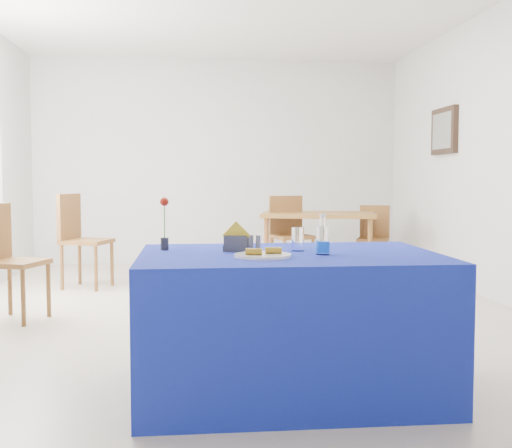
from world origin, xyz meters
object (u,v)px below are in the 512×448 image
(chair_win_b, at_px, (79,234))
(chair_bg_right, at_px, (374,233))
(chair_bg_left, at_px, (289,229))
(blue_table, at_px, (289,323))
(oak_table, at_px, (318,219))
(plate, at_px, (262,256))
(water_bottle, at_px, (323,241))
(chair_win_a, at_px, (6,253))

(chair_win_b, bearing_deg, chair_bg_right, -58.32)
(chair_bg_left, relative_size, chair_bg_right, 1.15)
(blue_table, xyz_separation_m, oak_table, (1.01, 4.24, 0.30))
(plate, bearing_deg, water_bottle, 13.94)
(plate, relative_size, chair_bg_left, 0.31)
(blue_table, height_order, oak_table, blue_table)
(blue_table, height_order, chair_bg_left, chair_bg_left)
(blue_table, height_order, chair_bg_right, chair_bg_right)
(plate, bearing_deg, chair_win_b, 112.63)
(oak_table, distance_m, chair_win_b, 2.81)
(oak_table, bearing_deg, plate, -104.96)
(blue_table, relative_size, water_bottle, 7.44)
(water_bottle, xyz_separation_m, chair_bg_left, (0.49, 4.29, -0.28))
(blue_table, distance_m, chair_win_a, 2.86)
(water_bottle, bearing_deg, chair_bg_left, 83.51)
(blue_table, xyz_separation_m, chair_bg_left, (0.66, 4.22, 0.17))
(chair_win_a, bearing_deg, chair_bg_right, -38.65)
(blue_table, relative_size, chair_bg_right, 1.93)
(chair_win_a, bearing_deg, chair_win_b, 7.31)
(water_bottle, xyz_separation_m, oak_table, (0.85, 4.32, -0.15))
(water_bottle, distance_m, chair_win_a, 3.04)
(chair_bg_left, bearing_deg, water_bottle, -111.97)
(blue_table, bearing_deg, plate, -135.47)
(plate, xyz_separation_m, oak_table, (1.17, 4.40, -0.09))
(blue_table, relative_size, chair_win_b, 1.60)
(chair_bg_right, bearing_deg, oak_table, -145.70)
(chair_bg_left, xyz_separation_m, chair_win_b, (-2.37, -0.66, 0.03))
(water_bottle, distance_m, oak_table, 4.40)
(water_bottle, relative_size, chair_bg_left, 0.22)
(plate, distance_m, blue_table, 0.45)
(chair_win_b, bearing_deg, plate, -139.26)
(plate, height_order, chair_win_b, chair_win_b)
(blue_table, bearing_deg, chair_win_a, 135.52)
(blue_table, xyz_separation_m, chair_win_a, (-2.04, 2.00, 0.17))
(chair_bg_left, xyz_separation_m, chair_win_a, (-2.69, -2.22, 0.00))
(water_bottle, distance_m, chair_bg_left, 4.33)
(chair_bg_right, distance_m, chair_win_a, 4.48)
(chair_win_a, bearing_deg, water_bottle, -114.28)
(plate, height_order, oak_table, plate)
(plate, xyz_separation_m, chair_bg_right, (1.91, 4.56, -0.29))
(chair_win_a, relative_size, chair_win_b, 0.96)
(oak_table, distance_m, chair_bg_left, 0.38)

